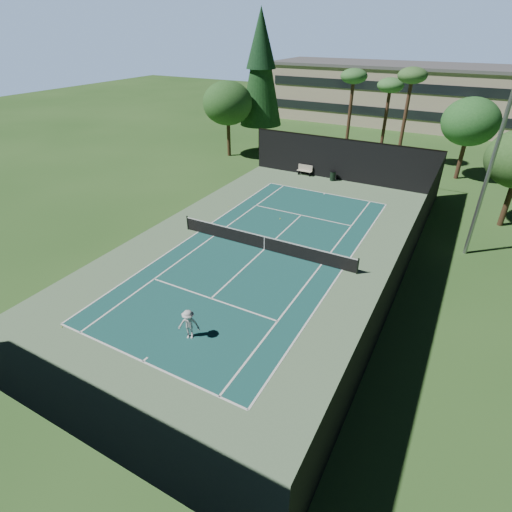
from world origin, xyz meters
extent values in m
plane|color=#2B551F|center=(0.00, 0.00, 0.00)|extent=(160.00, 160.00, 0.00)
cube|color=#5E7F59|center=(0.00, 0.00, 0.01)|extent=(18.00, 32.00, 0.01)
cube|color=#184F4B|center=(0.00, 0.00, 0.01)|extent=(10.97, 23.77, 0.01)
cube|color=white|center=(0.00, -11.88, 0.02)|extent=(10.97, 0.10, 0.01)
cube|color=white|center=(0.00, 11.88, 0.02)|extent=(10.97, 0.10, 0.01)
cube|color=white|center=(0.00, -6.40, 0.02)|extent=(8.23, 0.10, 0.01)
cube|color=white|center=(0.00, 6.40, 0.02)|extent=(8.23, 0.10, 0.01)
cube|color=white|center=(-5.49, 0.00, 0.02)|extent=(0.10, 23.77, 0.01)
cube|color=white|center=(5.49, 0.00, 0.02)|extent=(0.10, 23.77, 0.01)
cube|color=white|center=(-4.12, 0.00, 0.02)|extent=(0.10, 23.77, 0.01)
cube|color=white|center=(4.12, 0.00, 0.02)|extent=(0.10, 23.77, 0.01)
cube|color=white|center=(0.00, 0.00, 0.02)|extent=(0.10, 12.80, 0.01)
cube|color=white|center=(0.00, -11.73, 0.02)|extent=(0.10, 0.30, 0.01)
cube|color=white|center=(0.00, 11.73, 0.02)|extent=(0.10, 0.30, 0.01)
cylinder|color=black|center=(-6.40, 0.00, 0.55)|extent=(0.10, 0.10, 1.10)
cylinder|color=black|center=(6.40, 0.00, 0.55)|extent=(0.10, 0.10, 1.10)
cube|color=black|center=(0.00, 0.00, 0.50)|extent=(12.80, 0.02, 0.92)
cube|color=white|center=(0.00, 0.00, 0.98)|extent=(12.80, 0.04, 0.07)
cube|color=white|center=(0.00, 0.00, 0.50)|extent=(0.05, 0.03, 0.92)
cube|color=black|center=(0.00, 16.00, 2.00)|extent=(18.00, 0.04, 4.00)
cube|color=black|center=(0.00, -16.00, 2.00)|extent=(18.00, 0.04, 4.00)
cube|color=black|center=(9.00, 0.00, 2.00)|extent=(0.04, 32.00, 4.00)
cube|color=black|center=(-9.00, 0.00, 2.00)|extent=(0.04, 32.00, 4.00)
cube|color=black|center=(0.00, 16.00, 4.00)|extent=(18.00, 0.06, 0.06)
imported|color=silver|center=(0.90, -9.54, 0.81)|extent=(1.21, 0.99, 1.62)
sphere|color=#CDDF32|center=(-5.25, -12.04, 0.03)|extent=(0.07, 0.07, 0.07)
sphere|color=#BFCF2F|center=(-4.11, 3.03, 0.03)|extent=(0.07, 0.07, 0.07)
sphere|color=#DBF337|center=(-1.15, 4.91, 0.04)|extent=(0.08, 0.08, 0.08)
sphere|color=#C9E534|center=(-6.01, 5.10, 0.03)|extent=(0.06, 0.06, 0.06)
cube|color=beige|center=(-3.59, 15.65, 0.45)|extent=(1.50, 0.45, 0.05)
cube|color=beige|center=(-3.59, 15.85, 0.75)|extent=(1.50, 0.06, 0.55)
cube|color=black|center=(-4.19, 15.65, 0.21)|extent=(0.06, 0.40, 0.42)
cube|color=black|center=(-2.99, 15.65, 0.21)|extent=(0.06, 0.40, 0.42)
cylinder|color=black|center=(-0.55, 15.48, 0.45)|extent=(0.52, 0.52, 0.90)
cylinder|color=black|center=(-0.55, 15.48, 0.92)|extent=(0.56, 0.56, 0.05)
cylinder|color=#462E1E|center=(-12.00, 22.00, 1.80)|extent=(0.50, 0.50, 3.60)
cone|color=#163C18|center=(-12.00, 22.00, 9.00)|extent=(4.80, 4.80, 12.00)
cone|color=#123219|center=(-12.00, 22.00, 12.00)|extent=(3.30, 3.30, 6.00)
cylinder|color=#4C3120|center=(-2.00, 24.00, 4.28)|extent=(0.36, 0.36, 8.55)
ellipsoid|color=#336C30|center=(-2.00, 24.00, 8.55)|extent=(2.80, 2.80, 1.54)
cylinder|color=#4C2F20|center=(1.50, 26.00, 3.83)|extent=(0.36, 0.36, 7.65)
ellipsoid|color=#377133|center=(1.50, 26.00, 7.65)|extent=(2.80, 2.80, 1.54)
cylinder|color=#4E3221|center=(4.00, 23.00, 4.50)|extent=(0.36, 0.36, 9.00)
ellipsoid|color=#37632C|center=(4.00, 23.00, 9.00)|extent=(2.80, 2.80, 1.54)
cylinder|color=#482D1F|center=(10.00, 22.00, 1.76)|extent=(0.40, 0.40, 3.52)
ellipsoid|color=#245C24|center=(10.00, 22.00, 5.44)|extent=(5.12, 5.12, 4.35)
cylinder|color=#47301E|center=(14.00, 12.00, 1.65)|extent=(0.40, 0.40, 3.30)
cylinder|color=#4A331F|center=(-14.00, 18.00, 1.87)|extent=(0.40, 0.40, 3.74)
ellipsoid|color=#275621|center=(-14.00, 18.00, 5.78)|extent=(5.44, 5.44, 4.62)
cube|color=#B9A790|center=(0.00, 46.00, 4.00)|extent=(40.00, 12.00, 8.00)
cube|color=#59595B|center=(0.00, 46.00, 8.10)|extent=(40.50, 12.50, 0.40)
cube|color=black|center=(0.00, 39.95, 2.40)|extent=(38.00, 0.15, 1.20)
cube|color=black|center=(0.00, 39.95, 5.80)|extent=(38.00, 0.15, 1.20)
cylinder|color=gray|center=(12.00, 6.00, 6.00)|extent=(0.24, 0.24, 12.00)
camera|label=1|loc=(10.83, -21.02, 13.23)|focal=28.00mm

